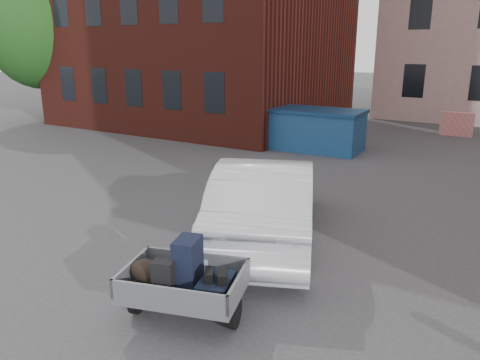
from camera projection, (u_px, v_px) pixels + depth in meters
The scene contains 6 objects.
ground at pixel (197, 253), 8.64m from camera, with size 120.00×120.00×0.00m, color #38383A.
far_building at pixel (154, 41), 35.55m from camera, with size 6.00×6.00×8.00m, color maroon.
tree at pixel (37, 13), 22.56m from camera, with size 5.28×5.28×8.30m.
trailer at pixel (183, 280), 6.38m from camera, with size 1.84×1.96×1.20m.
dumpster at pixel (313, 129), 16.97m from camera, with size 3.59×1.92×1.49m.
silver_car at pixel (266, 200), 9.02m from camera, with size 1.73×4.97×1.64m, color silver.
Camera 1 is at (4.79, -6.36, 3.69)m, focal length 35.00 mm.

